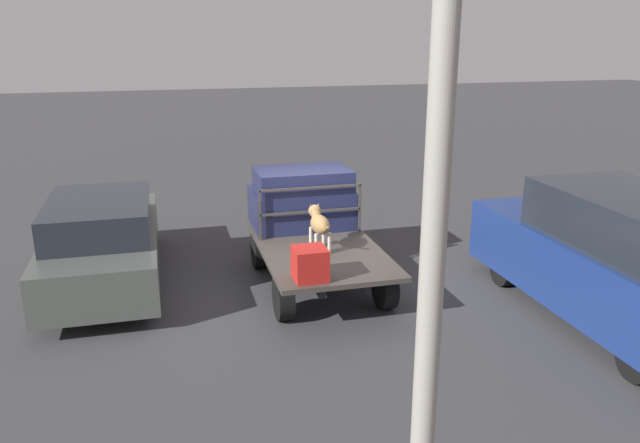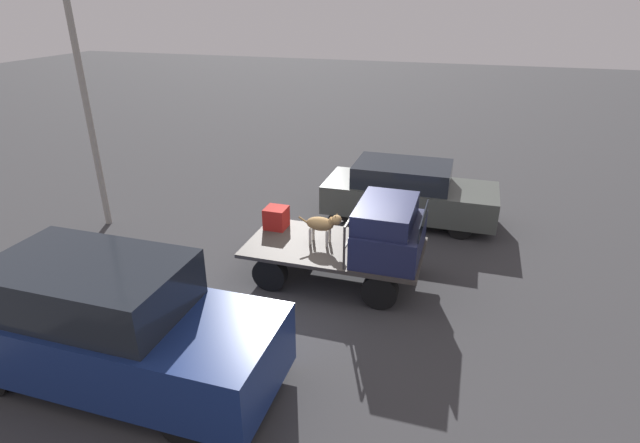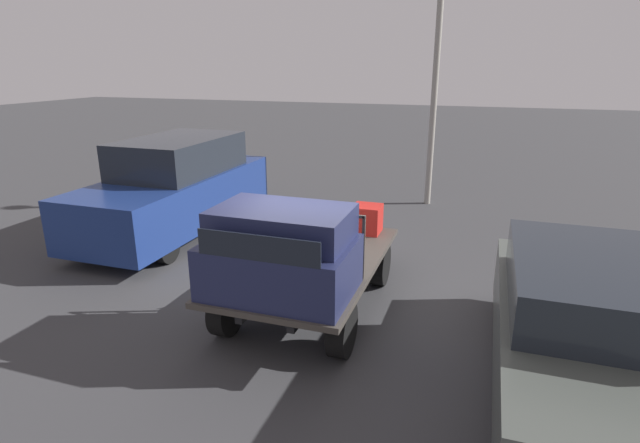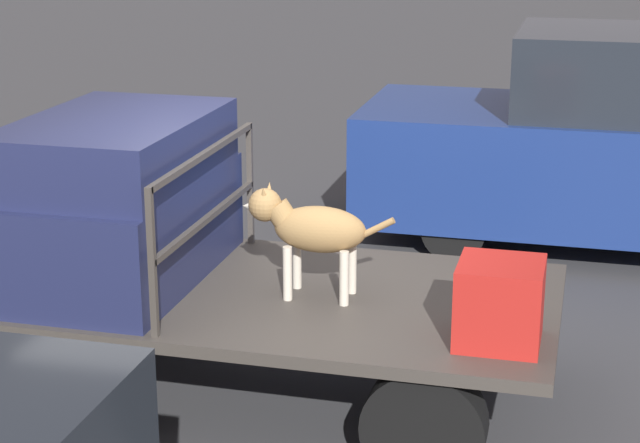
# 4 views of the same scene
# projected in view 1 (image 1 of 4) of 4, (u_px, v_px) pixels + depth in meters

# --- Properties ---
(ground_plane) EXTENTS (80.00, 80.00, 0.00)m
(ground_plane) POSITION_uv_depth(u_px,v_px,m) (317.00, 285.00, 11.08)
(ground_plane) COLOR #38383A
(flatbed_truck) EXTENTS (3.75, 2.00, 0.78)m
(flatbed_truck) POSITION_uv_depth(u_px,v_px,m) (317.00, 255.00, 10.91)
(flatbed_truck) COLOR black
(flatbed_truck) RESTS_ON ground
(truck_cab) EXTENTS (1.31, 1.88, 1.11)m
(truck_cab) POSITION_uv_depth(u_px,v_px,m) (302.00, 198.00, 11.75)
(truck_cab) COLOR #1E2347
(truck_cab) RESTS_ON flatbed_truck
(truck_headboard) EXTENTS (0.04, 1.88, 0.92)m
(truck_headboard) POSITION_uv_depth(u_px,v_px,m) (311.00, 204.00, 11.08)
(truck_headboard) COLOR #3D3833
(truck_headboard) RESTS_ON flatbed_truck
(dog) EXTENTS (1.01, 0.30, 0.74)m
(dog) POSITION_uv_depth(u_px,v_px,m) (319.00, 223.00, 10.46)
(dog) COLOR beige
(dog) RESTS_ON flatbed_truck
(cargo_crate) EXTENTS (0.49, 0.49, 0.49)m
(cargo_crate) POSITION_uv_depth(u_px,v_px,m) (310.00, 264.00, 9.24)
(cargo_crate) COLOR #AD1E19
(cargo_crate) RESTS_ON flatbed_truck
(parked_sedan) EXTENTS (4.58, 1.85, 1.60)m
(parked_sedan) POSITION_uv_depth(u_px,v_px,m) (103.00, 241.00, 10.94)
(parked_sedan) COLOR black
(parked_sedan) RESTS_ON ground
(parked_pickup_far) EXTENTS (5.30, 1.99, 2.09)m
(parked_pickup_far) POSITION_uv_depth(u_px,v_px,m) (617.00, 260.00, 9.44)
(parked_pickup_far) COLOR black
(parked_pickup_far) RESTS_ON ground
(light_pole_near) EXTENTS (0.42, 0.42, 7.13)m
(light_pole_near) POSITION_uv_depth(u_px,v_px,m) (447.00, 4.00, 3.37)
(light_pole_near) COLOR gray
(light_pole_near) RESTS_ON ground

